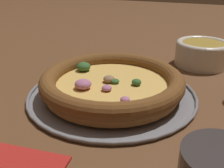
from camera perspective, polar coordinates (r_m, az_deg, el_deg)
name	(u,v)px	position (r m, az deg, el deg)	size (l,w,h in m)	color
ground_plane	(112,96)	(0.51, 0.00, -2.56)	(3.00, 3.00, 0.00)	brown
pizza_tray	(112,94)	(0.51, 0.00, -2.11)	(0.32, 0.32, 0.01)	gray
pizza	(112,82)	(0.50, -0.05, 0.35)	(0.27, 0.27, 0.04)	#A86B33
bowl_near	(202,52)	(0.69, 19.01, 6.57)	(0.13, 0.13, 0.06)	silver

